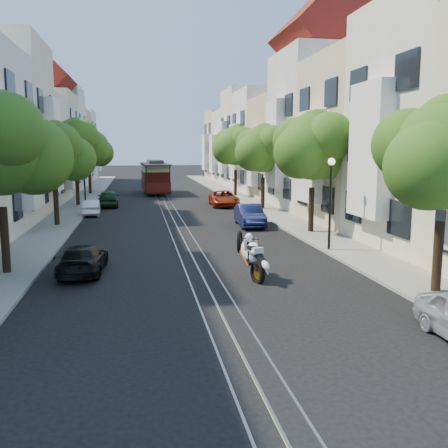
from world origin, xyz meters
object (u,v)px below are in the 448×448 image
lamp_west (84,173)px  parked_car_w_far (108,198)px  tree_e_a (446,158)px  tree_e_d (236,147)px  cable_car (155,176)px  parked_car_w_near (83,259)px  sportbike_rider (251,253)px  parked_car_w_mid (91,208)px  tree_e_b (314,148)px  tree_e_c (264,150)px  tree_w_b (55,154)px  parked_car_e_mid (250,215)px  tree_w_d (89,150)px  parked_car_e_far (224,199)px  lamp_east (331,190)px  tree_w_a (0,148)px  tree_w_c (76,144)px

lamp_west → parked_car_w_far: size_ratio=1.03×
tree_e_a → tree_e_d: tree_e_d is taller
cable_car → parked_car_w_near: (-3.90, -33.86, -1.34)m
sportbike_rider → parked_car_w_mid: bearing=93.3°
tree_e_b → tree_e_c: tree_e_b is taller
tree_w_b → parked_car_e_mid: tree_w_b is taller
tree_e_b → parked_car_w_near: bearing=-148.3°
lamp_west → tree_w_d: bearing=93.4°
tree_w_b → tree_e_a: bearing=-49.7°
tree_e_a → tree_e_c: size_ratio=0.96×
parked_car_w_mid → sportbike_rider: bearing=108.2°
tree_e_b → tree_e_d: tree_e_d is taller
tree_e_b → parked_car_e_far: 14.77m
tree_e_c → lamp_west: tree_e_c is taller
tree_e_d → lamp_east: (-0.96, -26.98, -2.02)m
tree_w_a → tree_w_c: 23.00m
lamp_east → cable_car: lamp_east is taller
tree_w_b → parked_car_w_mid: bearing=73.1°
tree_w_d → parked_car_e_mid: tree_w_d is taller
tree_e_c → tree_w_c: bearing=160.9°
parked_car_e_far → tree_e_b: bearing=-77.8°
tree_e_c → tree_e_d: 11.00m
tree_w_d → parked_car_e_far: 18.03m
tree_w_c → sportbike_rider: size_ratio=3.27×
tree_e_d → tree_w_c: size_ratio=0.97×
sportbike_rider → parked_car_e_mid: 12.58m
lamp_east → sportbike_rider: 6.51m
tree_e_a → tree_e_b: bearing=90.0°
tree_e_b → sportbike_rider: (-5.60, -9.14, -3.77)m
parked_car_e_mid → lamp_east: bearing=-74.3°
lamp_east → lamp_west: bearing=125.0°
tree_e_c → tree_w_a: (-14.40, -18.00, 0.13)m
tree_w_a → parked_car_w_mid: 17.65m
tree_e_a → sportbike_rider: bearing=152.9°
parked_car_w_near → tree_e_b: bearing=-145.2°
lamp_west → tree_e_b: bearing=-43.8°
tree_w_d → parked_car_w_mid: (1.54, -16.93, -4.05)m
parked_car_e_far → tree_e_c: bearing=-46.9°
tree_e_b → parked_car_e_mid: tree_e_b is taller
tree_e_b → tree_w_a: 16.01m
tree_w_c → parked_car_w_far: tree_w_c is taller
tree_w_b → parked_car_e_far: (11.79, 8.95, -3.76)m
parked_car_e_mid → parked_car_e_far: bearing=91.2°
tree_e_c → tree_e_d: bearing=90.0°
parked_car_e_far → cable_car: bearing=113.7°
tree_e_d → lamp_west: 16.39m
tree_e_b → parked_car_w_mid: size_ratio=2.01×
lamp_west → parked_car_e_mid: size_ratio=1.03×
tree_e_a → tree_w_c: bearing=117.2°
cable_car → parked_car_e_mid: bearing=-80.9°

